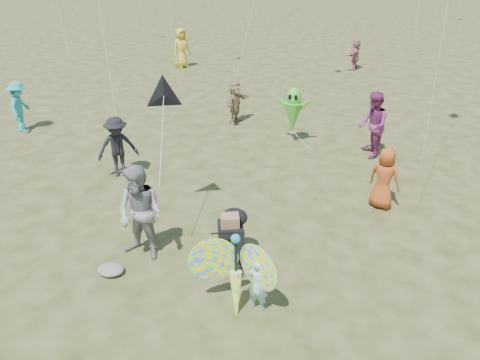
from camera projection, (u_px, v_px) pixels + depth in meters
The scene contains 15 objects.
ground at pixel (229, 265), 9.06m from camera, with size 160.00×160.00×0.00m, color #51592B.
child_girl at pixel (258, 285), 7.78m from camera, with size 0.37×0.24×1.01m, color #96CAD4.
adult_man at pixel (140, 214), 8.91m from camera, with size 0.95×0.74×1.95m, color gray.
grey_bag at pixel (111, 269), 8.82m from camera, with size 0.51×0.42×0.16m, color gray.
crowd_a at pixel (384, 178), 10.77m from camera, with size 0.73×0.47×1.49m, color #AE461B.
crowd_b at pixel (118, 147), 12.24m from camera, with size 1.06×0.61×1.63m, color black.
crowd_d at pixel (235, 102), 15.96m from camera, with size 1.35×0.43×1.46m, color #947E5B.
crowd_e at pixel (373, 125), 13.30m from camera, with size 0.93×0.72×1.91m, color #802A64.
crowd_g at pixel (181, 48), 23.10m from camera, with size 0.92×0.60×1.89m, color gold.
crowd_i at pixel (20, 106), 15.25m from camera, with size 1.06×0.61×1.65m, color #20A2AF.
crowd_j at pixel (355, 54), 22.73m from camera, with size 1.38×0.44×1.49m, color #B2657B.
jogging_stroller at pixel (232, 234), 8.93m from camera, with size 0.74×1.13×1.09m.
butterfly_kite at pixel (236, 273), 7.72m from camera, with size 1.74×0.75×1.65m.
delta_kite_rig at pixel (164, 96), 9.52m from camera, with size 0.96×1.88×1.65m.
alien_kite at pixel (293, 113), 14.24m from camera, with size 1.12×0.69×1.74m.
Camera 1 is at (2.20, -7.00, 5.58)m, focal length 35.00 mm.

